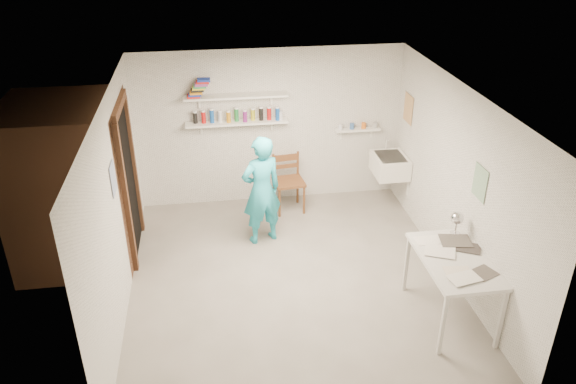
{
  "coord_description": "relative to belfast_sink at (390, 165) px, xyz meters",
  "views": [
    {
      "loc": [
        -0.91,
        -5.68,
        4.25
      ],
      "look_at": [
        0.0,
        0.4,
        1.05
      ],
      "focal_mm": 35.0,
      "sensor_mm": 36.0,
      "label": 1
    }
  ],
  "objects": [
    {
      "name": "door_lintel",
      "position": [
        -3.72,
        -0.65,
        1.35
      ],
      "size": [
        0.06,
        1.05,
        0.1
      ],
      "primitive_type": "cube",
      "color": "brown",
      "rests_on": "wall_left"
    },
    {
      "name": "papers",
      "position": [
        -0.11,
        -2.64,
        0.11
      ],
      "size": [
        0.3,
        0.22,
        0.03
      ],
      "color": "silver",
      "rests_on": "work_table"
    },
    {
      "name": "wall_clock",
      "position": [
        -1.95,
        -0.48,
        0.34
      ],
      "size": [
        0.28,
        0.12,
        0.28
      ],
      "primitive_type": "cylinder",
      "rotation": [
        1.57,
        0.0,
        0.33
      ],
      "color": "beige",
      "rests_on": "man"
    },
    {
      "name": "doorway_recess",
      "position": [
        -3.74,
        -0.65,
        0.3
      ],
      "size": [
        0.02,
        0.9,
        2.0
      ],
      "primitive_type": "cube",
      "color": "black",
      "rests_on": "wall_left"
    },
    {
      "name": "door_jamb_far",
      "position": [
        -3.72,
        -0.15,
        0.3
      ],
      "size": [
        0.06,
        0.1,
        2.0
      ],
      "primitive_type": "cube",
      "color": "brown",
      "rests_on": "ground"
    },
    {
      "name": "wooden_chair",
      "position": [
        -1.53,
        0.12,
        -0.23
      ],
      "size": [
        0.49,
        0.47,
        0.95
      ],
      "primitive_type": "cube",
      "rotation": [
        0.0,
        0.0,
        0.11
      ],
      "color": "brown",
      "rests_on": "ground"
    },
    {
      "name": "ledge_pots",
      "position": [
        -0.4,
        0.47,
        0.48
      ],
      "size": [
        0.48,
        0.07,
        0.09
      ],
      "color": "silver",
      "rests_on": "ledge_shelf"
    },
    {
      "name": "poster_left",
      "position": [
        -3.74,
        -1.65,
        0.85
      ],
      "size": [
        0.01,
        0.28,
        0.36
      ],
      "primitive_type": "cube",
      "color": "#334C7F",
      "rests_on": "wall_left"
    },
    {
      "name": "shelf_upper",
      "position": [
        -2.25,
        0.43,
        1.05
      ],
      "size": [
        1.5,
        0.22,
        0.03
      ],
      "primitive_type": "cube",
      "color": "white",
      "rests_on": "wall_back"
    },
    {
      "name": "ceiling",
      "position": [
        -1.75,
        -1.7,
        1.71
      ],
      "size": [
        4.0,
        4.5,
        0.02
      ],
      "primitive_type": "cube",
      "color": "silver",
      "rests_on": "wall_back"
    },
    {
      "name": "poster_right_b",
      "position": [
        0.24,
        -2.25,
        0.8
      ],
      "size": [
        0.01,
        0.3,
        0.38
      ],
      "primitive_type": "cube",
      "color": "#3F724C",
      "rests_on": "wall_right"
    },
    {
      "name": "work_table",
      "position": [
        -0.11,
        -2.64,
        -0.3
      ],
      "size": [
        0.72,
        1.19,
        0.8
      ],
      "primitive_type": "cube",
      "color": "silver",
      "rests_on": "ground"
    },
    {
      "name": "corridor_box",
      "position": [
        -4.45,
        -0.65,
        0.35
      ],
      "size": [
        1.4,
        1.5,
        2.1
      ],
      "primitive_type": "cube",
      "color": "brown",
      "rests_on": "ground"
    },
    {
      "name": "ledge_shelf",
      "position": [
        -0.4,
        0.47,
        0.42
      ],
      "size": [
        0.7,
        0.14,
        0.03
      ],
      "primitive_type": "cube",
      "color": "white",
      "rests_on": "wall_back"
    },
    {
      "name": "wall_front",
      "position": [
        -1.75,
        -3.96,
        0.5
      ],
      "size": [
        4.0,
        0.02,
        2.4
      ],
      "primitive_type": "cube",
      "color": "silver",
      "rests_on": "ground"
    },
    {
      "name": "wall_left",
      "position": [
        -3.76,
        -1.7,
        0.5
      ],
      "size": [
        0.02,
        4.5,
        2.4
      ],
      "primitive_type": "cube",
      "color": "silver",
      "rests_on": "ground"
    },
    {
      "name": "spray_cans",
      "position": [
        -2.25,
        0.43,
        0.75
      ],
      "size": [
        1.34,
        0.06,
        0.17
      ],
      "color": "black",
      "rests_on": "shelf_lower"
    },
    {
      "name": "belfast_sink",
      "position": [
        0.0,
        0.0,
        0.0
      ],
      "size": [
        0.48,
        0.6,
        0.3
      ],
      "primitive_type": "cube",
      "color": "white",
      "rests_on": "wall_right"
    },
    {
      "name": "poster_right_a",
      "position": [
        0.24,
        0.1,
        0.85
      ],
      "size": [
        0.01,
        0.34,
        0.42
      ],
      "primitive_type": "cube",
      "color": "#995933",
      "rests_on": "wall_right"
    },
    {
      "name": "floor",
      "position": [
        -1.75,
        -1.7,
        -0.71
      ],
      "size": [
        4.0,
        4.5,
        0.02
      ],
      "primitive_type": "cube",
      "color": "slate",
      "rests_on": "ground"
    },
    {
      "name": "wall_right",
      "position": [
        0.26,
        -1.7,
        0.5
      ],
      "size": [
        0.02,
        4.5,
        2.4
      ],
      "primitive_type": "cube",
      "color": "silver",
      "rests_on": "ground"
    },
    {
      "name": "man",
      "position": [
        -2.02,
        -0.69,
        0.08
      ],
      "size": [
        0.66,
        0.54,
        1.56
      ],
      "primitive_type": "imported",
      "rotation": [
        0.0,
        0.0,
        3.47
      ],
      "color": "#26ACC2",
      "rests_on": "ground"
    },
    {
      "name": "wall_back",
      "position": [
        -1.75,
        0.56,
        0.5
      ],
      "size": [
        4.0,
        0.02,
        2.4
      ],
      "primitive_type": "cube",
      "color": "silver",
      "rests_on": "ground"
    },
    {
      "name": "shelf_lower",
      "position": [
        -2.25,
        0.43,
        0.65
      ],
      "size": [
        1.5,
        0.22,
        0.03
      ],
      "primitive_type": "cube",
      "color": "white",
      "rests_on": "wall_back"
    },
    {
      "name": "book_stack",
      "position": [
        -2.77,
        0.43,
        1.19
      ],
      "size": [
        0.34,
        0.14,
        0.25
      ],
      "color": "red",
      "rests_on": "shelf_upper"
    },
    {
      "name": "door_jamb_near",
      "position": [
        -3.72,
        -1.15,
        0.3
      ],
      "size": [
        0.06,
        0.1,
        2.0
      ],
      "primitive_type": "cube",
      "color": "brown",
      "rests_on": "ground"
    },
    {
      "name": "desk_lamp",
      "position": [
        0.09,
        -2.16,
        0.32
      ],
      "size": [
        0.15,
        0.15,
        0.15
      ],
      "primitive_type": "sphere",
      "color": "silver",
      "rests_on": "work_table"
    }
  ]
}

